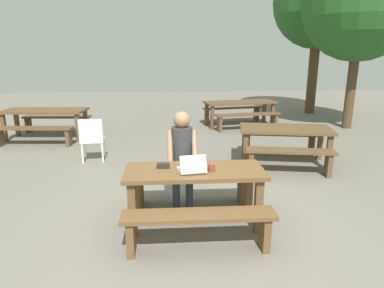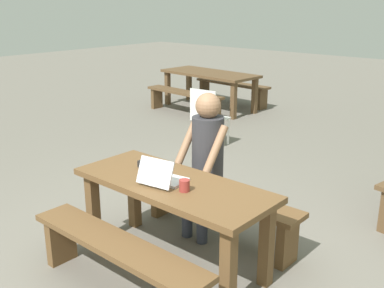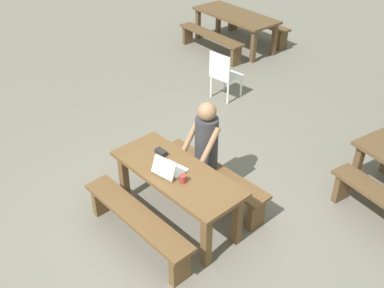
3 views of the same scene
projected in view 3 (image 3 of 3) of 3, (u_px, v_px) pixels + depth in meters
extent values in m
plane|color=slate|center=(178.00, 218.00, 5.52)|extent=(30.00, 30.00, 0.00)
cube|color=brown|center=(177.00, 173.00, 5.13)|extent=(1.68, 0.68, 0.05)
cube|color=brown|center=(124.00, 177.00, 5.65)|extent=(0.09, 0.09, 0.68)
cube|color=brown|center=(206.00, 241.00, 4.74)|extent=(0.09, 0.09, 0.68)
cube|color=brown|center=(154.00, 162.00, 5.92)|extent=(0.09, 0.09, 0.68)
cube|color=brown|center=(237.00, 220.00, 5.01)|extent=(0.09, 0.09, 0.68)
cube|color=brown|center=(136.00, 215.00, 4.95)|extent=(1.64, 0.30, 0.05)
cube|color=brown|center=(102.00, 199.00, 5.51)|extent=(0.08, 0.24, 0.40)
cube|color=brown|center=(180.00, 267.00, 4.63)|extent=(0.08, 0.24, 0.40)
cube|color=brown|center=(213.00, 171.00, 5.62)|extent=(1.64, 0.30, 0.05)
cube|color=brown|center=(176.00, 160.00, 6.18)|extent=(0.08, 0.24, 0.40)
cube|color=brown|center=(256.00, 213.00, 5.30)|extent=(0.08, 0.24, 0.40)
cube|color=silver|center=(173.00, 169.00, 5.13)|extent=(0.34, 0.26, 0.02)
cube|color=silver|center=(164.00, 168.00, 4.97)|extent=(0.32, 0.14, 0.20)
cube|color=black|center=(164.00, 167.00, 4.97)|extent=(0.29, 0.12, 0.18)
cube|color=black|center=(161.00, 152.00, 5.37)|extent=(0.16, 0.08, 0.06)
cylinder|color=#99332D|center=(183.00, 179.00, 4.93)|extent=(0.08, 0.08, 0.09)
cylinder|color=#333847|center=(191.00, 182.00, 5.76)|extent=(0.10, 0.10, 0.45)
cylinder|color=#333847|center=(200.00, 188.00, 5.65)|extent=(0.10, 0.10, 0.45)
cube|color=#333847|center=(201.00, 165.00, 5.61)|extent=(0.28, 0.28, 0.12)
cylinder|color=#333338|center=(207.00, 140.00, 5.47)|extent=(0.29, 0.29, 0.59)
cylinder|color=#936B4C|center=(191.00, 134.00, 5.49)|extent=(0.07, 0.32, 0.41)
cylinder|color=#936B4C|center=(210.00, 145.00, 5.29)|extent=(0.07, 0.32, 0.41)
sphere|color=#936B4C|center=(207.00, 112.00, 5.25)|extent=(0.22, 0.22, 0.22)
cube|color=white|center=(227.00, 75.00, 7.93)|extent=(0.48, 0.48, 0.02)
cube|color=white|center=(220.00, 67.00, 7.67)|extent=(0.44, 0.06, 0.45)
cylinder|color=white|center=(241.00, 86.00, 8.06)|extent=(0.04, 0.04, 0.40)
cylinder|color=white|center=(225.00, 80.00, 8.27)|extent=(0.04, 0.04, 0.40)
cylinder|color=white|center=(228.00, 93.00, 7.83)|extent=(0.04, 0.04, 0.40)
cylinder|color=white|center=(211.00, 87.00, 8.04)|extent=(0.04, 0.04, 0.40)
cube|color=brown|center=(236.00, 15.00, 9.77)|extent=(2.02, 0.95, 0.05)
cube|color=brown|center=(198.00, 24.00, 10.38)|extent=(0.10, 0.10, 0.68)
cube|color=brown|center=(253.00, 47.00, 9.24)|extent=(0.10, 0.10, 0.68)
cube|color=brown|center=(218.00, 18.00, 10.71)|extent=(0.10, 0.10, 0.68)
cube|color=brown|center=(274.00, 40.00, 9.57)|extent=(0.10, 0.10, 0.68)
cube|color=brown|center=(211.00, 35.00, 9.56)|extent=(1.79, 0.41, 0.05)
cube|color=brown|center=(188.00, 35.00, 10.20)|extent=(0.09, 0.24, 0.40)
cube|color=brown|center=(236.00, 56.00, 9.18)|extent=(0.09, 0.24, 0.40)
cube|color=brown|center=(257.00, 21.00, 10.30)|extent=(1.79, 0.41, 0.05)
cube|color=brown|center=(233.00, 22.00, 10.93)|extent=(0.09, 0.24, 0.40)
cube|color=brown|center=(282.00, 40.00, 9.91)|extent=(0.09, 0.24, 0.40)
cube|color=brown|center=(357.00, 167.00, 5.84)|extent=(0.10, 0.10, 0.66)
cube|color=brown|center=(342.00, 186.00, 5.70)|extent=(0.12, 0.25, 0.42)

